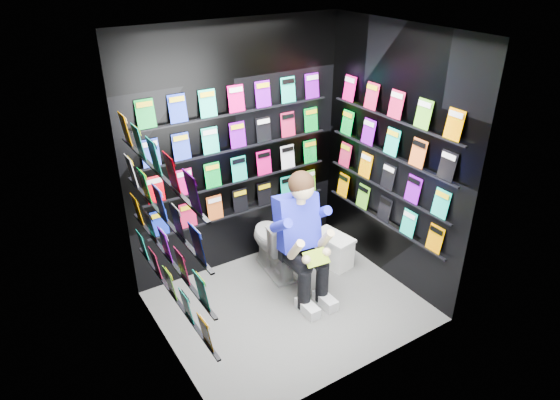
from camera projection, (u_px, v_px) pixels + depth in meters
floor at (290, 306)px, 4.94m from camera, size 2.40×2.40×0.00m
ceiling at (293, 33)px, 3.74m from camera, size 2.40×2.40×0.00m
wall_back at (237, 152)px, 5.09m from camera, size 2.40×0.04×2.60m
wall_front at (367, 240)px, 3.59m from camera, size 2.40×0.04×2.60m
wall_left at (159, 225)px, 3.77m from camera, size 0.04×2.00×2.60m
wall_right at (392, 159)px, 4.91m from camera, size 0.04×2.00×2.60m
comics_back at (238, 152)px, 5.07m from camera, size 2.10×0.06×1.37m
comics_left at (162, 224)px, 3.78m from camera, size 0.06×1.70×1.37m
comics_right at (390, 160)px, 4.89m from camera, size 0.06×1.70×1.37m
toilet at (275, 242)px, 5.31m from camera, size 0.50×0.79×0.73m
longbox at (333, 251)px, 5.52m from camera, size 0.30×0.46×0.32m
longbox_lid at (333, 237)px, 5.44m from camera, size 0.33×0.49×0.03m
reader at (296, 222)px, 4.83m from camera, size 0.64×0.87×1.49m
held_comic at (316, 258)px, 4.66m from camera, size 0.25×0.16×0.10m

